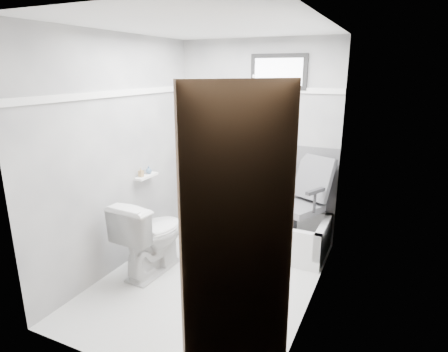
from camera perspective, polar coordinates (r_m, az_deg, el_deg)
The scene contains 19 objects.
floor at distance 3.93m, azimuth -2.24°, elevation -15.48°, with size 2.60×2.60×0.00m, color silver.
ceiling at distance 3.37m, azimuth -2.71°, elevation 21.93°, with size 2.60×2.60×0.00m, color silver.
wall_back at distance 4.62m, azimuth 5.01°, elevation 5.32°, with size 2.00×0.02×2.40m, color slate.
wall_front at distance 2.43m, azimuth -16.74°, elevation -5.13°, with size 2.00×0.02×2.40m, color slate.
wall_left at distance 4.01m, azimuth -15.27°, elevation 3.17°, with size 0.02×2.60×2.40m, color slate.
wall_right at distance 3.14m, azimuth 13.97°, elevation -0.20°, with size 0.02×2.60×2.40m, color slate.
bathtub at distance 4.51m, azimuth 5.83°, elevation -8.18°, with size 1.50×0.70×0.42m, color white, non-canonical shape.
office_chair at distance 4.31m, azimuth 10.92°, elevation -3.72°, with size 0.58×0.58×1.00m, color #5C5B60, non-canonical shape.
toilet at distance 3.97m, azimuth -10.97°, elevation -8.90°, with size 0.46×0.81×0.80m, color white.
door at distance 2.07m, azimuth 5.67°, elevation -14.51°, with size 0.78×0.78×2.00m, color brown, non-canonical shape.
window at distance 4.45m, azimuth 8.33°, elevation 15.42°, with size 0.66×0.04×0.40m, color black, non-canonical shape.
backerboard at distance 4.63m, azimuth 7.75°, elevation 0.15°, with size 1.50×0.02×0.78m, color #4C4C4F.
trim_back at distance 4.54m, azimuth 5.14°, elevation 13.00°, with size 2.00×0.02×0.06m, color white.
trim_left at distance 3.92m, azimuth -15.79°, elevation 12.03°, with size 0.02×2.60×0.06m, color white.
pole at distance 4.39m, azimuth 5.47°, elevation 2.74°, with size 0.02×0.02×1.95m, color white.
shelf at distance 4.26m, azimuth -11.73°, elevation -0.03°, with size 0.10×0.32×0.03m, color white.
soap_bottle_a at distance 4.19m, azimuth -12.54°, elevation 0.58°, with size 0.05×0.05×0.10m, color #A68353.
soap_bottle_b at distance 4.30m, azimuth -11.41°, elevation 0.95°, with size 0.07×0.07×0.09m, color #486684.
faucet at distance 4.83m, azimuth 2.47°, elevation -2.15°, with size 0.26×0.10×0.16m, color silver, non-canonical shape.
Camera 1 is at (1.55, -2.97, 2.05)m, focal length 30.00 mm.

